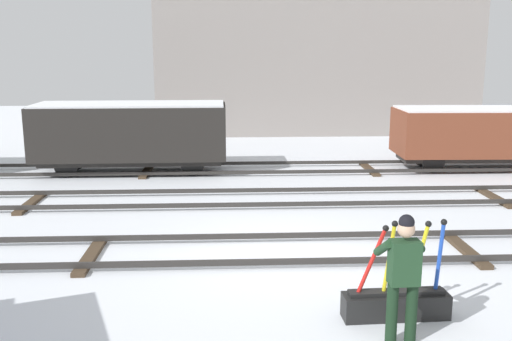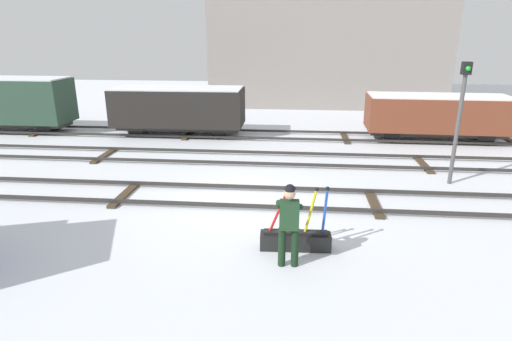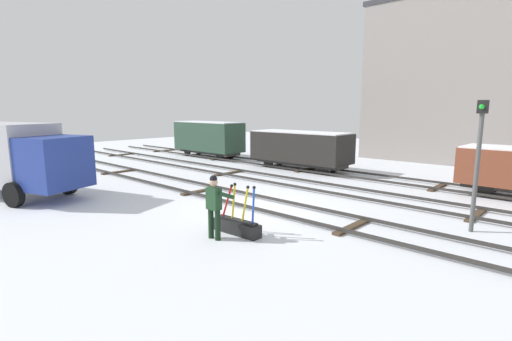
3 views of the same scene
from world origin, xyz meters
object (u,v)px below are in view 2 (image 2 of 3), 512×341
at_px(signal_post, 460,111).
at_px(freight_car_back_track, 179,108).
at_px(switch_lever_frame, 296,238).
at_px(rail_worker, 289,220).
at_px(freight_car_far_end, 437,114).
at_px(freight_car_near_switch, 10,101).

bearing_deg(signal_post, freight_car_back_track, 151.17).
height_order(switch_lever_frame, rail_worker, rail_worker).
relative_size(rail_worker, freight_car_back_track, 0.30).
height_order(switch_lever_frame, freight_car_far_end, freight_car_far_end).
xyz_separation_m(signal_post, freight_car_near_switch, (-18.13, 5.56, -0.83)).
bearing_deg(switch_lever_frame, signal_post, 42.16).
distance_m(signal_post, freight_car_back_track, 11.57).
bearing_deg(freight_car_near_switch, rail_worker, -39.13).
distance_m(switch_lever_frame, freight_car_far_end, 11.83).
xyz_separation_m(signal_post, freight_car_far_end, (1.17, 5.56, -1.10)).
height_order(rail_worker, freight_car_near_switch, freight_car_near_switch).
xyz_separation_m(rail_worker, freight_car_near_switch, (-13.23, 10.89, 0.46)).
relative_size(rail_worker, signal_post, 0.47).
relative_size(switch_lever_frame, freight_car_back_track, 0.26).
bearing_deg(freight_car_back_track, freight_car_far_end, -0.80).
relative_size(rail_worker, freight_car_near_switch, 0.31).
xyz_separation_m(rail_worker, freight_car_far_end, (6.06, 10.89, 0.18)).
distance_m(switch_lever_frame, freight_car_near_switch, 16.87).
distance_m(freight_car_near_switch, freight_car_back_track, 8.04).
distance_m(freight_car_far_end, freight_car_back_track, 11.26).
bearing_deg(freight_car_near_switch, freight_car_far_end, 0.34).
relative_size(freight_car_far_end, freight_car_back_track, 1.01).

